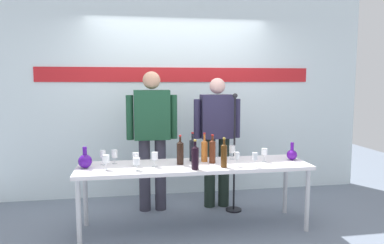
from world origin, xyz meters
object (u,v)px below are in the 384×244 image
at_px(wine_glass_right_1, 264,152).
at_px(microphone_stand, 234,172).
at_px(wine_bottle_1, 193,149).
at_px(wine_glass_left_1, 137,162).
at_px(wine_bottle_3, 195,157).
at_px(wine_bottle_5, 180,152).
at_px(display_table, 194,169).
at_px(presenter_right, 217,134).
at_px(wine_glass_right_2, 255,157).
at_px(wine_glass_left_0, 155,156).
at_px(decanter_blue_left, 85,161).
at_px(wine_glass_right_0, 232,149).
at_px(decanter_blue_right, 292,154).
at_px(wine_glass_left_5, 103,155).
at_px(wine_bottle_2, 212,150).
at_px(wine_glass_left_2, 106,159).
at_px(presenter_left, 152,131).
at_px(wine_glass_left_4, 115,154).
at_px(wine_glass_left_3, 136,156).
at_px(wine_glass_right_3, 237,156).
at_px(wine_bottle_4, 204,150).

xyz_separation_m(wine_glass_right_1, microphone_stand, (-0.21, 0.47, -0.34)).
bearing_deg(wine_bottle_1, wine_glass_left_1, -152.18).
relative_size(wine_bottle_3, microphone_stand, 0.21).
height_order(wine_bottle_5, wine_glass_right_1, wine_bottle_5).
bearing_deg(display_table, presenter_right, 58.09).
bearing_deg(wine_glass_right_2, wine_glass_left_0, 168.74).
bearing_deg(decanter_blue_left, wine_glass_right_0, 5.37).
xyz_separation_m(decanter_blue_right, wine_glass_left_5, (-2.11, 0.11, 0.05)).
relative_size(wine_bottle_2, wine_glass_left_2, 2.08).
relative_size(display_table, wine_bottle_5, 7.75).
distance_m(display_table, wine_glass_left_1, 0.66).
distance_m(presenter_left, wine_glass_left_4, 0.69).
relative_size(display_table, wine_bottle_3, 8.08).
bearing_deg(wine_glass_right_2, wine_bottle_2, 144.52).
bearing_deg(presenter_left, decanter_blue_left, -138.92).
height_order(wine_glass_left_3, wine_glass_right_3, wine_glass_right_3).
distance_m(wine_glass_left_0, microphone_stand, 1.19).
relative_size(display_table, wine_bottle_2, 7.88).
xyz_separation_m(wine_bottle_1, wine_glass_left_4, (-0.86, 0.01, -0.03)).
bearing_deg(wine_glass_right_0, wine_bottle_4, -169.90).
relative_size(display_table, wine_glass_left_3, 16.94).
distance_m(presenter_left, wine_glass_left_5, 0.79).
distance_m(presenter_right, wine_bottle_4, 0.62).
relative_size(wine_bottle_5, wine_glass_left_5, 1.99).
distance_m(presenter_right, wine_glass_left_0, 1.11).
bearing_deg(decanter_blue_right, wine_bottle_3, -167.68).
height_order(decanter_blue_right, wine_glass_left_0, decanter_blue_right).
bearing_deg(wine_glass_left_5, wine_glass_left_0, -17.89).
xyz_separation_m(decanter_blue_left, wine_glass_right_1, (1.94, -0.04, 0.03)).
xyz_separation_m(wine_bottle_3, microphone_stand, (0.62, 0.69, -0.37)).
bearing_deg(wine_bottle_5, wine_glass_left_5, 172.13).
bearing_deg(wine_glass_left_1, wine_bottle_5, 22.20).
bearing_deg(wine_bottle_3, wine_bottle_5, 115.17).
bearing_deg(wine_bottle_2, wine_glass_right_1, -4.27).
bearing_deg(wine_bottle_4, wine_bottle_3, -115.81).
height_order(presenter_left, wine_glass_left_2, presenter_left).
bearing_deg(wine_glass_right_2, wine_bottle_4, 142.04).
bearing_deg(decanter_blue_left, wine_glass_right_1, -1.04).
distance_m(presenter_right, wine_glass_left_5, 1.49).
height_order(display_table, decanter_blue_left, decanter_blue_left).
relative_size(presenter_right, wine_glass_left_2, 10.89).
bearing_deg(wine_bottle_5, wine_glass_left_3, 179.79).
bearing_deg(wine_bottle_3, presenter_right, 63.50).
height_order(presenter_left, wine_bottle_1, presenter_left).
bearing_deg(decanter_blue_left, wine_bottle_1, 6.75).
xyz_separation_m(wine_bottle_4, wine_glass_left_2, (-1.06, -0.20, -0.02)).
height_order(presenter_right, microphone_stand, presenter_right).
bearing_deg(wine_bottle_4, display_table, -139.45).
bearing_deg(wine_bottle_2, wine_glass_left_3, -179.28).
relative_size(wine_bottle_1, wine_glass_right_3, 2.13).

